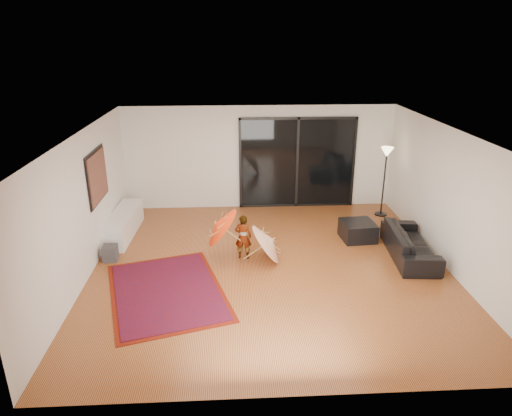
{
  "coord_description": "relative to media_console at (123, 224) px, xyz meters",
  "views": [
    {
      "loc": [
        -0.73,
        -8.08,
        4.34
      ],
      "look_at": [
        -0.26,
        0.45,
        1.1
      ],
      "focal_mm": 32.0,
      "sensor_mm": 36.0,
      "label": 1
    }
  ],
  "objects": [
    {
      "name": "child",
      "position": [
        2.73,
        -1.33,
        0.2
      ],
      "size": [
        0.38,
        0.28,
        0.95
      ],
      "primitive_type": "imported",
      "rotation": [
        0.0,
        0.0,
        2.97
      ],
      "color": "#999999",
      "rests_on": "floor"
    },
    {
      "name": "persian_rug",
      "position": [
        1.31,
        -2.6,
        -0.26
      ],
      "size": [
        2.6,
        3.12,
        0.02
      ],
      "rotation": [
        0.0,
        0.0,
        0.28
      ],
      "color": "#611408",
      "rests_on": "floor"
    },
    {
      "name": "parasol_white",
      "position": [
        3.33,
        -1.48,
        0.23
      ],
      "size": [
        0.69,
        0.91,
        0.97
      ],
      "rotation": [
        0.0,
        0.95,
        0.0
      ],
      "color": "beige",
      "rests_on": "floor"
    },
    {
      "name": "media_console",
      "position": [
        0.0,
        0.0,
        0.0
      ],
      "size": [
        0.58,
        1.97,
        0.54
      ],
      "primitive_type": "cube",
      "rotation": [
        0.0,
        0.0,
        -0.05
      ],
      "color": "white",
      "rests_on": "floor"
    },
    {
      "name": "ceiling",
      "position": [
        3.25,
        -1.78,
        2.43
      ],
      "size": [
        7.0,
        7.0,
        0.0
      ],
      "primitive_type": "plane",
      "rotation": [
        3.14,
        0.0,
        0.0
      ],
      "color": "white",
      "rests_on": "wall_back"
    },
    {
      "name": "sofa",
      "position": [
        6.2,
        -1.45,
        0.02
      ],
      "size": [
        0.95,
        2.06,
        0.58
      ],
      "primitive_type": "imported",
      "rotation": [
        0.0,
        0.0,
        1.48
      ],
      "color": "black",
      "rests_on": "floor"
    },
    {
      "name": "wall_front",
      "position": [
        3.25,
        -5.28,
        1.08
      ],
      "size": [
        7.0,
        0.0,
        7.0
      ],
      "primitive_type": "plane",
      "rotation": [
        -1.57,
        0.0,
        0.0
      ],
      "color": "silver",
      "rests_on": "floor"
    },
    {
      "name": "wall_right",
      "position": [
        6.75,
        -1.78,
        1.08
      ],
      "size": [
        0.0,
        7.0,
        7.0
      ],
      "primitive_type": "plane",
      "rotation": [
        1.57,
        0.0,
        -1.57
      ],
      "color": "silver",
      "rests_on": "floor"
    },
    {
      "name": "painting",
      "position": [
        -0.21,
        -0.78,
        1.38
      ],
      "size": [
        0.04,
        1.28,
        1.08
      ],
      "color": "black",
      "rests_on": "wall_left"
    },
    {
      "name": "parasol_orange",
      "position": [
        2.18,
        -1.38,
        0.46
      ],
      "size": [
        0.71,
        0.91,
        0.91
      ],
      "rotation": [
        0.0,
        -0.89,
        0.0
      ],
      "color": "#FF3C0D",
      "rests_on": "child"
    },
    {
      "name": "wall_left",
      "position": [
        -0.25,
        -1.78,
        1.08
      ],
      "size": [
        0.0,
        7.0,
        7.0
      ],
      "primitive_type": "plane",
      "rotation": [
        1.57,
        0.0,
        1.57
      ],
      "color": "silver",
      "rests_on": "floor"
    },
    {
      "name": "speaker",
      "position": [
        0.0,
        -1.29,
        -0.11
      ],
      "size": [
        0.29,
        0.29,
        0.32
      ],
      "primitive_type": "cube",
      "rotation": [
        0.0,
        0.0,
        0.03
      ],
      "color": "#424244",
      "rests_on": "floor"
    },
    {
      "name": "floor_lamp",
      "position": [
        6.35,
        0.91,
        1.13
      ],
      "size": [
        0.3,
        0.3,
        1.77
      ],
      "color": "black",
      "rests_on": "floor"
    },
    {
      "name": "floor",
      "position": [
        3.25,
        -1.78,
        -0.27
      ],
      "size": [
        7.0,
        7.0,
        0.0
      ],
      "primitive_type": "plane",
      "color": "#AA602E",
      "rests_on": "ground"
    },
    {
      "name": "wall_back",
      "position": [
        3.25,
        1.72,
        1.08
      ],
      "size": [
        7.0,
        0.0,
        7.0
      ],
      "primitive_type": "plane",
      "rotation": [
        1.57,
        0.0,
        0.0
      ],
      "color": "silver",
      "rests_on": "floor"
    },
    {
      "name": "sliding_door",
      "position": [
        4.25,
        1.69,
        0.93
      ],
      "size": [
        3.06,
        0.07,
        2.4
      ],
      "color": "black",
      "rests_on": "wall_back"
    },
    {
      "name": "ottoman",
      "position": [
        5.35,
        -0.54,
        -0.07
      ],
      "size": [
        0.77,
        0.77,
        0.41
      ],
      "primitive_type": "cube",
      "rotation": [
        0.0,
        0.0,
        0.08
      ],
      "color": "black",
      "rests_on": "floor"
    }
  ]
}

